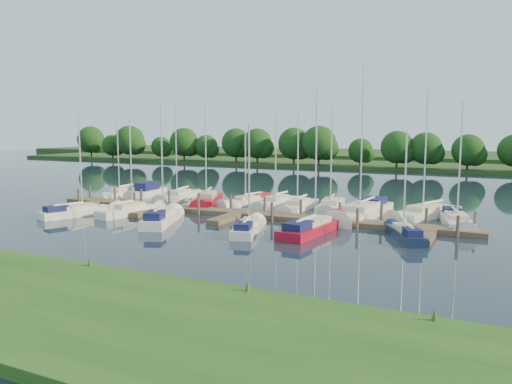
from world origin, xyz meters
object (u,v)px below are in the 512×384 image
at_px(dock, 237,215).
at_px(motorboat, 147,193).
at_px(sailboat_n_5, 277,204).
at_px(sailboat_s_2, 162,219).
at_px(sailboat_n_0, 121,195).

distance_m(dock, motorboat, 17.14).
distance_m(sailboat_n_5, sailboat_s_2, 13.03).
bearing_deg(sailboat_s_2, dock, 30.94).
bearing_deg(dock, sailboat_s_2, -127.66).
bearing_deg(sailboat_n_0, sailboat_s_2, 137.80).
bearing_deg(sailboat_s_2, motorboat, 110.89).
relative_size(dock, motorboat, 6.23).
bearing_deg(sailboat_s_2, sailboat_n_5, 46.13).
height_order(dock, motorboat, motorboat).
distance_m(motorboat, sailboat_s_2, 16.97).
relative_size(dock, sailboat_n_5, 4.24).
bearing_deg(dock, sailboat_n_5, 82.69).
distance_m(sailboat_n_0, sailboat_n_5, 18.47).
height_order(sailboat_n_5, sailboat_s_2, sailboat_s_2).
bearing_deg(dock, motorboat, 155.09).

